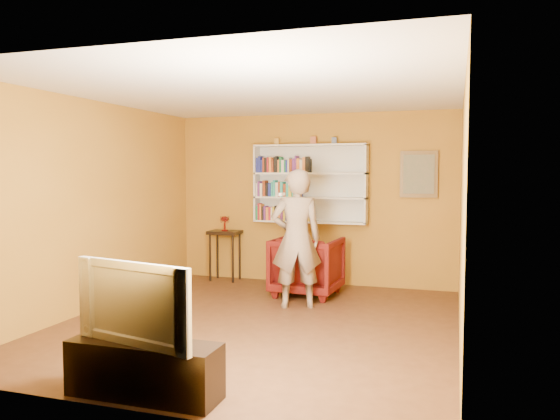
{
  "coord_description": "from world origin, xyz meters",
  "views": [
    {
      "loc": [
        2.19,
        -5.93,
        1.78
      ],
      "look_at": [
        0.02,
        0.75,
        1.29
      ],
      "focal_mm": 35.0,
      "sensor_mm": 36.0,
      "label": 1
    }
  ],
  "objects_px": {
    "bookshelf": "(311,184)",
    "ruby_lustre": "(225,220)",
    "console_table": "(225,239)",
    "armchair": "(307,266)",
    "person": "(296,239)",
    "television": "(143,301)",
    "tv_cabinet": "(144,369)"
  },
  "relations": [
    {
      "from": "console_table",
      "to": "armchair",
      "type": "distance_m",
      "value": 1.71
    },
    {
      "from": "person",
      "to": "bookshelf",
      "type": "bearing_deg",
      "value": -104.66
    },
    {
      "from": "person",
      "to": "television",
      "type": "xyz_separation_m",
      "value": [
        -0.34,
        -3.14,
        -0.14
      ]
    },
    {
      "from": "bookshelf",
      "to": "console_table",
      "type": "bearing_deg",
      "value": -173.56
    },
    {
      "from": "bookshelf",
      "to": "ruby_lustre",
      "type": "xyz_separation_m",
      "value": [
        -1.41,
        -0.16,
        -0.6
      ]
    },
    {
      "from": "bookshelf",
      "to": "armchair",
      "type": "bearing_deg",
      "value": -78.82
    },
    {
      "from": "bookshelf",
      "to": "person",
      "type": "height_order",
      "value": "bookshelf"
    },
    {
      "from": "ruby_lustre",
      "to": "armchair",
      "type": "relative_size",
      "value": 0.26
    },
    {
      "from": "armchair",
      "to": "tv_cabinet",
      "type": "bearing_deg",
      "value": 89.04
    },
    {
      "from": "tv_cabinet",
      "to": "bookshelf",
      "type": "bearing_deg",
      "value": 88.36
    },
    {
      "from": "bookshelf",
      "to": "person",
      "type": "relative_size",
      "value": 0.99
    },
    {
      "from": "console_table",
      "to": "ruby_lustre",
      "type": "bearing_deg",
      "value": 116.57
    },
    {
      "from": "ruby_lustre",
      "to": "armchair",
      "type": "distance_m",
      "value": 1.78
    },
    {
      "from": "tv_cabinet",
      "to": "television",
      "type": "bearing_deg",
      "value": 0.0
    },
    {
      "from": "bookshelf",
      "to": "television",
      "type": "height_order",
      "value": "bookshelf"
    },
    {
      "from": "console_table",
      "to": "television",
      "type": "bearing_deg",
      "value": -74.11
    },
    {
      "from": "television",
      "to": "armchair",
      "type": "bearing_deg",
      "value": 98.56
    },
    {
      "from": "bookshelf",
      "to": "television",
      "type": "xyz_separation_m",
      "value": [
        -0.13,
        -4.66,
        -0.82
      ]
    },
    {
      "from": "console_table",
      "to": "armchair",
      "type": "relative_size",
      "value": 0.88
    },
    {
      "from": "bookshelf",
      "to": "armchair",
      "type": "relative_size",
      "value": 1.92
    },
    {
      "from": "ruby_lustre",
      "to": "console_table",
      "type": "bearing_deg",
      "value": -63.43
    },
    {
      "from": "bookshelf",
      "to": "console_table",
      "type": "relative_size",
      "value": 2.19
    },
    {
      "from": "bookshelf",
      "to": "ruby_lustre",
      "type": "bearing_deg",
      "value": -173.56
    },
    {
      "from": "console_table",
      "to": "armchair",
      "type": "xyz_separation_m",
      "value": [
        1.57,
        -0.62,
        -0.25
      ]
    },
    {
      "from": "bookshelf",
      "to": "console_table",
      "type": "xyz_separation_m",
      "value": [
        -1.41,
        -0.16,
        -0.92
      ]
    },
    {
      "from": "ruby_lustre",
      "to": "person",
      "type": "relative_size",
      "value": 0.13
    },
    {
      "from": "ruby_lustre",
      "to": "person",
      "type": "distance_m",
      "value": 2.12
    },
    {
      "from": "console_table",
      "to": "ruby_lustre",
      "type": "relative_size",
      "value": 3.44
    },
    {
      "from": "ruby_lustre",
      "to": "tv_cabinet",
      "type": "height_order",
      "value": "ruby_lustre"
    },
    {
      "from": "armchair",
      "to": "person",
      "type": "distance_m",
      "value": 0.88
    },
    {
      "from": "console_table",
      "to": "television",
      "type": "xyz_separation_m",
      "value": [
        1.28,
        -4.5,
        0.09
      ]
    },
    {
      "from": "console_table",
      "to": "person",
      "type": "distance_m",
      "value": 2.13
    }
  ]
}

